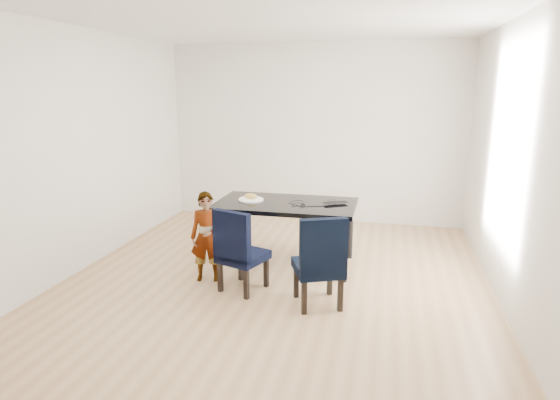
% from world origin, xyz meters
% --- Properties ---
extents(floor, '(4.50, 5.00, 0.01)m').
position_xyz_m(floor, '(0.00, 0.00, -0.01)').
color(floor, tan).
rests_on(floor, ground).
extents(ceiling, '(4.50, 5.00, 0.01)m').
position_xyz_m(ceiling, '(0.00, 0.00, 2.71)').
color(ceiling, white).
rests_on(ceiling, wall_back).
extents(wall_back, '(4.50, 0.01, 2.70)m').
position_xyz_m(wall_back, '(0.00, 2.50, 1.35)').
color(wall_back, silver).
rests_on(wall_back, ground).
extents(wall_front, '(4.50, 0.01, 2.70)m').
position_xyz_m(wall_front, '(0.00, -2.50, 1.35)').
color(wall_front, white).
rests_on(wall_front, ground).
extents(wall_left, '(0.01, 5.00, 2.70)m').
position_xyz_m(wall_left, '(-2.25, 0.00, 1.35)').
color(wall_left, silver).
rests_on(wall_left, ground).
extents(wall_right, '(0.01, 5.00, 2.70)m').
position_xyz_m(wall_right, '(2.25, 0.00, 1.35)').
color(wall_right, silver).
rests_on(wall_right, ground).
extents(dining_table, '(1.60, 0.90, 0.75)m').
position_xyz_m(dining_table, '(0.00, 0.50, 0.38)').
color(dining_table, black).
rests_on(dining_table, floor).
extents(chair_left, '(0.54, 0.55, 0.87)m').
position_xyz_m(chair_left, '(-0.27, -0.30, 0.44)').
color(chair_left, black).
rests_on(chair_left, floor).
extents(chair_right, '(0.58, 0.59, 0.91)m').
position_xyz_m(chair_right, '(0.53, -0.47, 0.45)').
color(chair_right, black).
rests_on(chair_right, floor).
extents(child, '(0.40, 0.31, 0.98)m').
position_xyz_m(child, '(-0.72, -0.15, 0.49)').
color(child, orange).
rests_on(child, floor).
extents(plate, '(0.39, 0.39, 0.02)m').
position_xyz_m(plate, '(-0.43, 0.52, 0.76)').
color(plate, white).
rests_on(plate, dining_table).
extents(sandwich, '(0.16, 0.08, 0.06)m').
position_xyz_m(sandwich, '(-0.43, 0.52, 0.80)').
color(sandwich, gold).
rests_on(sandwich, plate).
extents(laptop, '(0.34, 0.31, 0.02)m').
position_xyz_m(laptop, '(0.54, 0.58, 0.76)').
color(laptop, black).
rests_on(laptop, dining_table).
extents(cable_tangle, '(0.19, 0.19, 0.01)m').
position_xyz_m(cable_tangle, '(0.17, 0.37, 0.75)').
color(cable_tangle, black).
rests_on(cable_tangle, dining_table).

